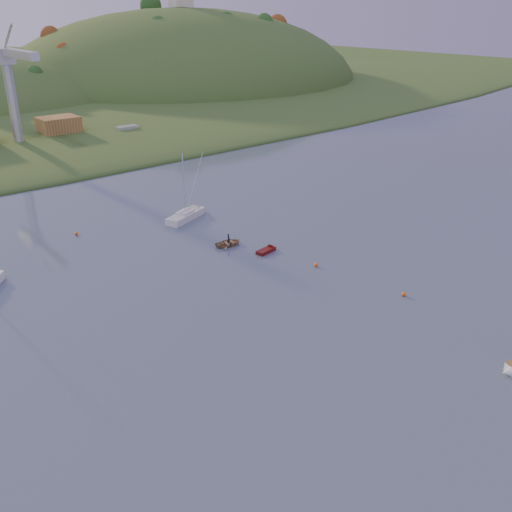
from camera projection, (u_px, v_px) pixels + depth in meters
hill_right at (185, 86)px, 236.38m from camera, size 150.00×130.00×60.00m
wharf at (31, 145)px, 132.02m from camera, size 42.00×16.00×2.40m
shed_east at (59, 125)px, 136.80m from camera, size 9.00×7.00×4.00m
dock_crane at (11, 75)px, 121.26m from camera, size 3.20×28.00×20.30m
sailboat_far at (185, 215)px, 89.50m from camera, size 7.95×4.96×10.60m
canoe at (229, 243)px, 79.89m from camera, size 4.22×3.31×0.80m
paddler at (229, 241)px, 79.75m from camera, size 0.44×0.59×1.50m
red_tender at (269, 249)px, 78.22m from camera, size 3.64×1.77×1.19m
work_vessel at (128, 134)px, 142.54m from camera, size 12.84×4.69×3.29m
buoy_0 at (404, 294)px, 66.11m from camera, size 0.50×0.50×0.50m
buoy_1 at (316, 265)px, 73.56m from camera, size 0.50×0.50×0.50m
buoy_3 at (76, 233)px, 83.57m from camera, size 0.50×0.50×0.50m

